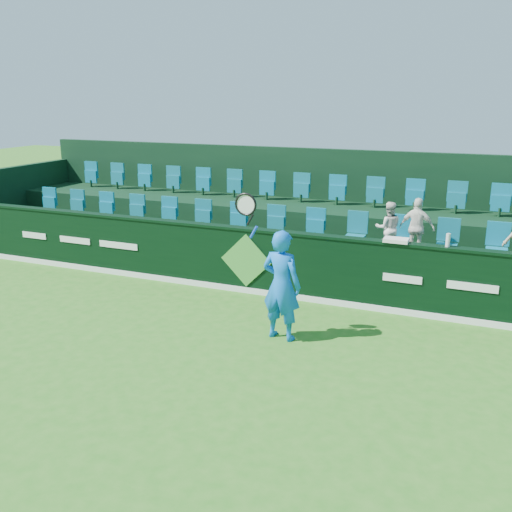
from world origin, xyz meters
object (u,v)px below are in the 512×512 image
at_px(spectator_middle, 417,228).
at_px(drinks_bottle, 448,240).
at_px(spectator_left, 388,228).
at_px(tennis_player, 281,284).
at_px(towel, 396,240).

distance_m(spectator_middle, drinks_bottle, 1.31).
height_order(spectator_left, spectator_middle, spectator_middle).
height_order(tennis_player, spectator_left, tennis_player).
bearing_deg(towel, drinks_bottle, 0.00).
relative_size(spectator_left, spectator_middle, 0.90).
bearing_deg(tennis_player, drinks_bottle, 38.85).
xyz_separation_m(spectator_left, spectator_middle, (0.56, 0.00, 0.06)).
distance_m(tennis_player, drinks_bottle, 3.13).
height_order(spectator_middle, drinks_bottle, spectator_middle).
bearing_deg(tennis_player, towel, 52.02).
distance_m(towel, drinks_bottle, 0.89).
bearing_deg(tennis_player, spectator_left, 69.00).
bearing_deg(drinks_bottle, spectator_left, 137.62).
xyz_separation_m(tennis_player, spectator_middle, (1.73, 3.05, 0.45)).
bearing_deg(drinks_bottle, towel, 180.00).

